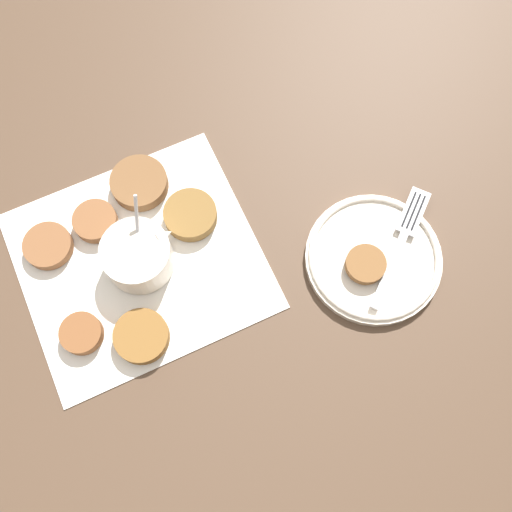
{
  "coord_description": "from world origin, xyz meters",
  "views": [
    {
      "loc": [
        0.01,
        -0.3,
        0.82
      ],
      "look_at": [
        0.16,
        -0.06,
        0.02
      ],
      "focal_mm": 42.0,
      "sensor_mm": 36.0,
      "label": 1
    }
  ],
  "objects_px": {
    "serving_plate": "(374,258)",
    "fork": "(404,234)",
    "fritter_on_plate": "(366,264)",
    "sauce_bowl": "(139,257)"
  },
  "relations": [
    {
      "from": "serving_plate",
      "to": "fritter_on_plate",
      "type": "distance_m",
      "value": 0.03
    },
    {
      "from": "sauce_bowl",
      "to": "fritter_on_plate",
      "type": "bearing_deg",
      "value": -33.3
    },
    {
      "from": "fritter_on_plate",
      "to": "serving_plate",
      "type": "bearing_deg",
      "value": 13.28
    },
    {
      "from": "fork",
      "to": "serving_plate",
      "type": "bearing_deg",
      "value": -175.28
    },
    {
      "from": "fork",
      "to": "fritter_on_plate",
      "type": "bearing_deg",
      "value": -172.88
    },
    {
      "from": "serving_plate",
      "to": "fork",
      "type": "xyz_separation_m",
      "value": [
        0.05,
        0.0,
        0.01
      ]
    },
    {
      "from": "sauce_bowl",
      "to": "fritter_on_plate",
      "type": "height_order",
      "value": "sauce_bowl"
    },
    {
      "from": "serving_plate",
      "to": "fritter_on_plate",
      "type": "bearing_deg",
      "value": -166.72
    },
    {
      "from": "sauce_bowl",
      "to": "fork",
      "type": "relative_size",
      "value": 0.61
    },
    {
      "from": "serving_plate",
      "to": "fritter_on_plate",
      "type": "relative_size",
      "value": 3.44
    }
  ]
}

